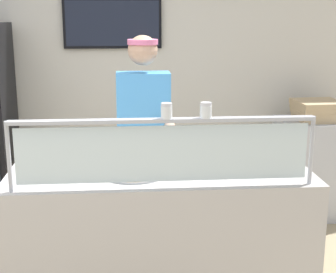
% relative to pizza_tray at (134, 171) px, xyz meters
% --- Properties ---
extents(ground_plane, '(12.00, 12.00, 0.00)m').
position_rel_pizza_tray_xyz_m(ground_plane, '(0.16, 0.67, -0.97)').
color(ground_plane, tan).
rests_on(ground_plane, ground).
extents(shop_rear_unit, '(6.28, 0.13, 2.70)m').
position_rel_pizza_tray_xyz_m(shop_rear_unit, '(0.16, 2.04, 0.39)').
color(shop_rear_unit, silver).
rests_on(shop_rear_unit, ground).
extents(serving_counter, '(1.88, 0.67, 0.95)m').
position_rel_pizza_tray_xyz_m(serving_counter, '(0.16, 0.00, -0.49)').
color(serving_counter, '#BCB7B2').
rests_on(serving_counter, ground).
extents(sneeze_guard, '(1.71, 0.06, 0.40)m').
position_rel_pizza_tray_xyz_m(sneeze_guard, '(0.16, -0.27, 0.24)').
color(sneeze_guard, '#B2B5BC').
rests_on(sneeze_guard, serving_counter).
extents(pizza_tray, '(0.42, 0.42, 0.04)m').
position_rel_pizza_tray_xyz_m(pizza_tray, '(0.00, 0.00, 0.00)').
color(pizza_tray, '#9EA0A8').
rests_on(pizza_tray, serving_counter).
extents(pizza_server, '(0.12, 0.29, 0.01)m').
position_rel_pizza_tray_xyz_m(pizza_server, '(-0.05, -0.02, 0.02)').
color(pizza_server, '#ADAFB7').
rests_on(pizza_server, pizza_tray).
extents(parmesan_shaker, '(0.06, 0.06, 0.09)m').
position_rel_pizza_tray_xyz_m(parmesan_shaker, '(0.18, -0.27, 0.42)').
color(parmesan_shaker, white).
rests_on(parmesan_shaker, sneeze_guard).
extents(pepper_flake_shaker, '(0.07, 0.07, 0.09)m').
position_rel_pizza_tray_xyz_m(pepper_flake_shaker, '(0.39, -0.27, 0.42)').
color(pepper_flake_shaker, white).
rests_on(pepper_flake_shaker, sneeze_guard).
extents(worker_figure, '(0.41, 0.50, 1.76)m').
position_rel_pizza_tray_xyz_m(worker_figure, '(0.09, 0.61, 0.04)').
color(worker_figure, '#23232D').
rests_on(worker_figure, ground).
extents(prep_shelf, '(0.70, 0.55, 0.93)m').
position_rel_pizza_tray_xyz_m(prep_shelf, '(1.74, 1.55, -0.50)').
color(prep_shelf, '#B7BABF').
rests_on(prep_shelf, ground).
extents(pizza_box_stack, '(0.44, 0.44, 0.18)m').
position_rel_pizza_tray_xyz_m(pizza_box_stack, '(1.75, 1.55, 0.06)').
color(pizza_box_stack, tan).
rests_on(pizza_box_stack, prep_shelf).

